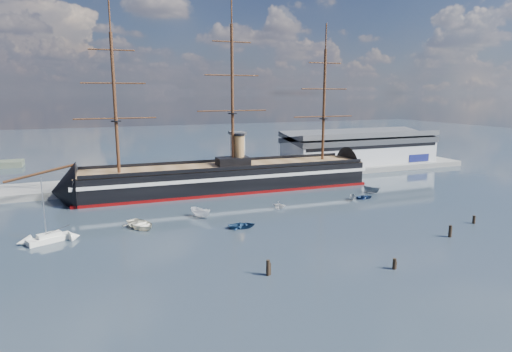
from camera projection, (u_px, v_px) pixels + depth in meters
name	position (u px, v px, depth m)	size (l,w,h in m)	color
ground	(268.00, 203.00, 117.58)	(600.00, 600.00, 0.00)	#293944
quay	(253.00, 177.00, 154.03)	(180.00, 18.00, 2.00)	slate
warehouse	(359.00, 148.00, 173.74)	(63.00, 21.00, 11.60)	#B7BABC
quay_tower	(238.00, 153.00, 146.87)	(5.00, 5.00, 15.00)	silver
warship	(222.00, 178.00, 132.51)	(113.14, 19.17, 53.94)	black
sailboat	(50.00, 238.00, 87.00)	(8.73, 5.60, 13.50)	white
motorboat_a	(201.00, 218.00, 104.22)	(7.40, 2.71, 2.96)	white
motorboat_b	(242.00, 228.00, 96.20)	(3.78, 1.51, 1.76)	navy
motorboat_c	(352.00, 200.00, 120.93)	(4.85, 1.78, 1.94)	gray
motorboat_d	(279.00, 208.00, 112.72)	(5.68, 2.46, 2.08)	silver
motorboat_e	(365.00, 199.00, 122.99)	(3.14, 1.26, 1.47)	navy
motorboat_f	(371.00, 193.00, 129.98)	(6.11, 2.24, 2.44)	slate
motorboat_g	(141.00, 228.00, 96.18)	(5.36, 2.14, 2.50)	silver
piling_near_left	(268.00, 275.00, 71.18)	(0.64, 0.64, 3.40)	black
piling_near_mid	(394.00, 269.00, 73.69)	(0.64, 0.64, 2.62)	black
piling_near_right	(450.00, 237.00, 90.13)	(0.64, 0.64, 3.27)	black
piling_far_right	(473.00, 223.00, 99.55)	(0.64, 0.64, 2.60)	black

